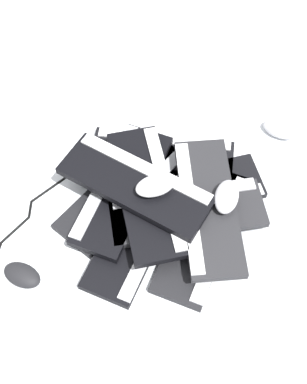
% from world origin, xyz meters
% --- Properties ---
extents(ground_plane, '(3.20, 3.20, 0.00)m').
position_xyz_m(ground_plane, '(0.00, 0.00, 0.00)').
color(ground_plane, silver).
extents(keyboard_0, '(0.36, 0.45, 0.03)m').
position_xyz_m(keyboard_0, '(0.09, -0.01, 0.01)').
color(keyboard_0, black).
rests_on(keyboard_0, ground).
extents(keyboard_1, '(0.26, 0.46, 0.03)m').
position_xyz_m(keyboard_1, '(0.02, 0.12, 0.01)').
color(keyboard_1, black).
rests_on(keyboard_1, ground).
extents(keyboard_2, '(0.25, 0.46, 0.03)m').
position_xyz_m(keyboard_2, '(-0.16, 0.10, 0.01)').
color(keyboard_2, black).
rests_on(keyboard_2, ground).
extents(keyboard_3, '(0.46, 0.31, 0.03)m').
position_xyz_m(keyboard_3, '(-0.11, -0.03, 0.01)').
color(keyboard_3, black).
rests_on(keyboard_3, ground).
extents(keyboard_4, '(0.44, 0.15, 0.03)m').
position_xyz_m(keyboard_4, '(-0.01, -0.16, 0.01)').
color(keyboard_4, black).
rests_on(keyboard_4, ground).
extents(keyboard_5, '(0.46, 0.27, 0.03)m').
position_xyz_m(keyboard_5, '(-0.11, 0.05, 0.04)').
color(keyboard_5, '#232326').
rests_on(keyboard_5, keyboard_2).
extents(keyboard_6, '(0.25, 0.46, 0.03)m').
position_xyz_m(keyboard_6, '(0.08, -0.01, 0.04)').
color(keyboard_6, black).
rests_on(keyboard_6, keyboard_0).
extents(keyboard_7, '(0.29, 0.46, 0.03)m').
position_xyz_m(keyboard_7, '(0.01, 0.02, 0.07)').
color(keyboard_7, black).
rests_on(keyboard_7, keyboard_6).
extents(keyboard_8, '(0.46, 0.31, 0.03)m').
position_xyz_m(keyboard_8, '(0.04, 0.02, 0.10)').
color(keyboard_8, black).
rests_on(keyboard_8, keyboard_7).
extents(keyboard_9, '(0.24, 0.46, 0.03)m').
position_xyz_m(keyboard_9, '(-0.17, 0.04, 0.07)').
color(keyboard_9, '#232326').
rests_on(keyboard_9, keyboard_5).
extents(mouse_0, '(0.13, 0.10, 0.04)m').
position_xyz_m(mouse_0, '(-0.37, -0.30, 0.02)').
color(mouse_0, '#B7B7BC').
rests_on(mouse_0, ground).
extents(mouse_1, '(0.13, 0.11, 0.04)m').
position_xyz_m(mouse_1, '(-0.02, 0.04, 0.14)').
color(mouse_1, silver).
rests_on(mouse_1, keyboard_8).
extents(mouse_2, '(0.07, 0.11, 0.04)m').
position_xyz_m(mouse_2, '(0.04, -0.18, 0.05)').
color(mouse_2, '#B7B7BC').
rests_on(mouse_2, keyboard_4).
extents(mouse_3, '(0.08, 0.12, 0.04)m').
position_xyz_m(mouse_3, '(-0.22, 0.03, 0.11)').
color(mouse_3, '#B7B7BC').
rests_on(mouse_3, keyboard_9).
extents(mouse_4, '(0.13, 0.10, 0.04)m').
position_xyz_m(mouse_4, '(0.31, 0.30, 0.02)').
color(mouse_4, black).
rests_on(mouse_4, ground).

